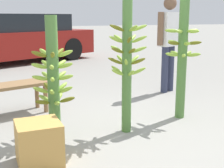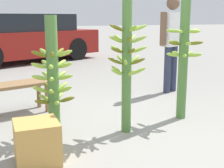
# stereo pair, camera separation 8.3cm
# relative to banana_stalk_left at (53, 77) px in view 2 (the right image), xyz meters

# --- Properties ---
(ground_plane) EXTENTS (80.00, 80.00, 0.00)m
(ground_plane) POSITION_rel_banana_stalk_left_xyz_m (0.81, -0.34, -0.66)
(ground_plane) COLOR gray
(banana_stalk_left) EXTENTS (0.46, 0.45, 1.31)m
(banana_stalk_left) POSITION_rel_banana_stalk_left_xyz_m (0.00, 0.00, 0.00)
(banana_stalk_left) COLOR #4C7A38
(banana_stalk_left) RESTS_ON ground_plane
(banana_stalk_center) EXTENTS (0.44, 0.44, 1.61)m
(banana_stalk_center) POSITION_rel_banana_stalk_left_xyz_m (0.79, -0.17, 0.18)
(banana_stalk_center) COLOR #4C7A38
(banana_stalk_center) RESTS_ON ground_plane
(banana_stalk_right) EXTENTS (0.46, 0.46, 1.54)m
(banana_stalk_right) POSITION_rel_banana_stalk_left_xyz_m (1.65, 0.03, 0.15)
(banana_stalk_right) COLOR #4C7A38
(banana_stalk_right) RESTS_ON ground_plane
(vendor_person) EXTENTS (0.60, 0.34, 1.62)m
(vendor_person) POSITION_rel_banana_stalk_left_xyz_m (2.28, 1.33, 0.31)
(vendor_person) COLOR #2D334C
(vendor_person) RESTS_ON ground_plane
(market_bench) EXTENTS (1.16, 0.67, 0.43)m
(market_bench) POSITION_rel_banana_stalk_left_xyz_m (-0.39, 0.94, -0.30)
(market_bench) COLOR olive
(market_bench) RESTS_ON ground_plane
(parked_car) EXTENTS (4.70, 3.34, 1.37)m
(parked_car) POSITION_rel_banana_stalk_left_xyz_m (0.30, 6.14, 0.01)
(parked_car) COLOR maroon
(parked_car) RESTS_ON ground_plane
(produce_crate) EXTENTS (0.38, 0.38, 0.38)m
(produce_crate) POSITION_rel_banana_stalk_left_xyz_m (-0.27, -0.59, -0.47)
(produce_crate) COLOR #C69347
(produce_crate) RESTS_ON ground_plane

